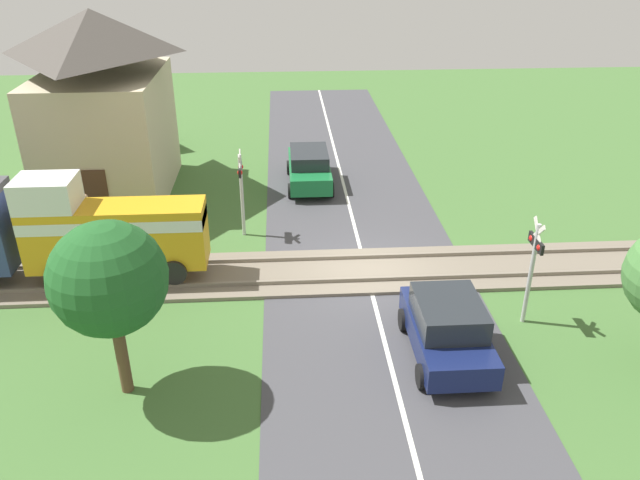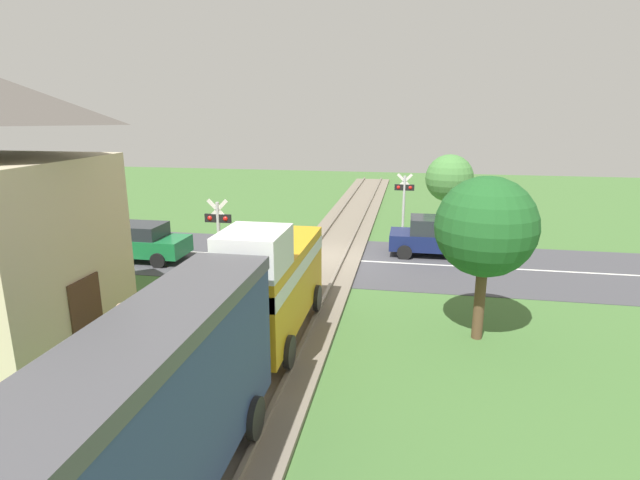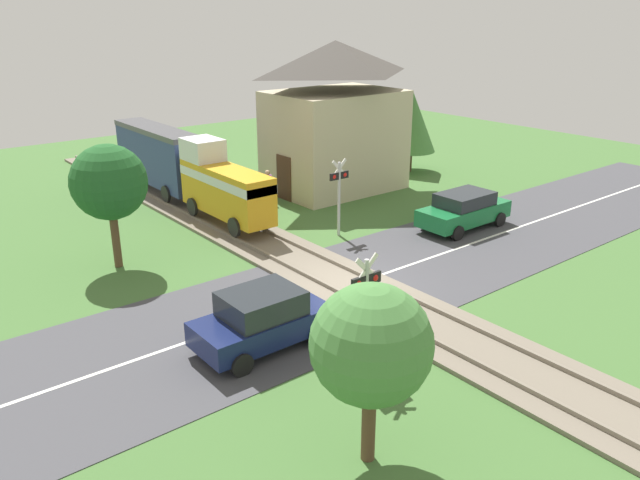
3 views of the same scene
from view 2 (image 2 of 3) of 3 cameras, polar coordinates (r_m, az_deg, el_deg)
name	(u,v)px [view 2 (image 2 of 3)]	position (r m, az deg, el deg)	size (l,w,h in m)	color
ground_plane	(327,260)	(20.26, 0.75, -2.25)	(60.00, 60.00, 0.00)	#426B33
road_surface	(327,259)	(20.26, 0.75, -2.22)	(48.00, 6.40, 0.02)	#424247
track_bed	(327,258)	(20.24, 0.75, -2.07)	(2.80, 48.00, 0.24)	#756B5B
train	(225,336)	(9.48, -10.81, -10.75)	(1.58, 12.22, 3.18)	gold
car_near_crossing	(434,236)	(21.20, 12.93, 0.44)	(3.64, 1.90, 1.60)	#141E4C
car_far_side	(136,241)	(21.31, -20.28, -0.13)	(4.12, 1.83, 1.51)	#197038
crossing_signal_west_approach	(404,197)	(23.42, 9.58, 4.83)	(0.90, 0.18, 3.09)	#B7B7B7
crossing_signal_east_approach	(219,232)	(16.82, -11.50, 0.91)	(0.90, 0.18, 3.09)	#B7B7B7
pedestrian_by_station	(124,337)	(12.80, -21.50, -10.29)	(0.39, 0.39, 1.56)	#7F3D84
tree_roadside_hedge	(486,227)	(13.22, 18.42, 1.38)	(2.56, 2.56, 4.32)	brown
tree_beyond_track	(449,178)	(25.85, 14.57, 6.82)	(2.36, 2.36, 3.78)	brown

